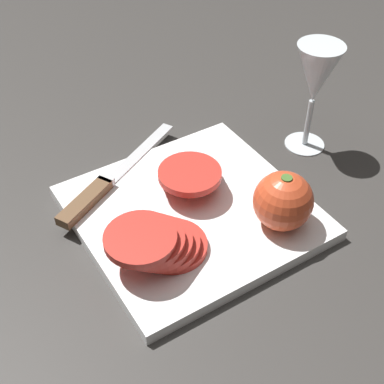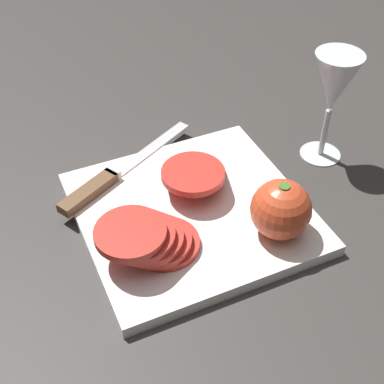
{
  "view_description": "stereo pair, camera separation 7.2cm",
  "coord_description": "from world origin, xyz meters",
  "px_view_note": "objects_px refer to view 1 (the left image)",
  "views": [
    {
      "loc": [
        -0.25,
        -0.42,
        0.53
      ],
      "look_at": [
        0.03,
        0.03,
        0.05
      ],
      "focal_mm": 50.0,
      "sensor_mm": 36.0,
      "label": 1
    },
    {
      "loc": [
        -0.18,
        -0.46,
        0.53
      ],
      "look_at": [
        0.03,
        0.03,
        0.05
      ],
      "focal_mm": 50.0,
      "sensor_mm": 36.0,
      "label": 2
    }
  ],
  "objects_px": {
    "whole_tomato": "(283,201)",
    "tomato_slice_stack_far": "(157,242)",
    "knife": "(96,192)",
    "tomato_slice_stack_near": "(190,174)",
    "wine_glass": "(316,78)"
  },
  "relations": [
    {
      "from": "whole_tomato",
      "to": "tomato_slice_stack_far",
      "type": "relative_size",
      "value": 0.6
    },
    {
      "from": "tomato_slice_stack_far",
      "to": "knife",
      "type": "bearing_deg",
      "value": 97.4
    },
    {
      "from": "tomato_slice_stack_near",
      "to": "wine_glass",
      "type": "bearing_deg",
      "value": 0.35
    },
    {
      "from": "knife",
      "to": "tomato_slice_stack_near",
      "type": "height_order",
      "value": "tomato_slice_stack_near"
    },
    {
      "from": "whole_tomato",
      "to": "knife",
      "type": "xyz_separation_m",
      "value": [
        -0.19,
        0.18,
        -0.03
      ]
    },
    {
      "from": "whole_tomato",
      "to": "tomato_slice_stack_far",
      "type": "distance_m",
      "value": 0.17
    },
    {
      "from": "whole_tomato",
      "to": "tomato_slice_stack_near",
      "type": "distance_m",
      "value": 0.15
    },
    {
      "from": "tomato_slice_stack_near",
      "to": "tomato_slice_stack_far",
      "type": "bearing_deg",
      "value": -138.44
    },
    {
      "from": "wine_glass",
      "to": "whole_tomato",
      "type": "xyz_separation_m",
      "value": [
        -0.16,
        -0.13,
        -0.07
      ]
    },
    {
      "from": "knife",
      "to": "tomato_slice_stack_near",
      "type": "relative_size",
      "value": 2.1
    },
    {
      "from": "tomato_slice_stack_far",
      "to": "tomato_slice_stack_near",
      "type": "bearing_deg",
      "value": 41.56
    },
    {
      "from": "wine_glass",
      "to": "tomato_slice_stack_near",
      "type": "distance_m",
      "value": 0.24
    },
    {
      "from": "whole_tomato",
      "to": "knife",
      "type": "height_order",
      "value": "whole_tomato"
    },
    {
      "from": "knife",
      "to": "tomato_slice_stack_far",
      "type": "xyz_separation_m",
      "value": [
        0.02,
        -0.14,
        0.02
      ]
    },
    {
      "from": "wine_glass",
      "to": "knife",
      "type": "distance_m",
      "value": 0.36
    }
  ]
}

